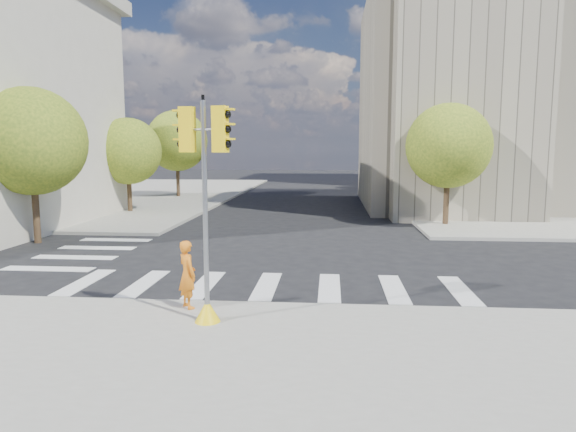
# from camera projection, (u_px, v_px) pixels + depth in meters

# --- Properties ---
(ground) EXTENTS (160.00, 160.00, 0.00)m
(ground) POSITION_uv_depth(u_px,v_px,m) (277.00, 270.00, 16.65)
(ground) COLOR black
(ground) RESTS_ON ground
(sidewalk_far_right) EXTENTS (28.00, 40.00, 0.15)m
(sidewalk_far_right) POSITION_uv_depth(u_px,v_px,m) (562.00, 198.00, 40.69)
(sidewalk_far_right) COLOR gray
(sidewalk_far_right) RESTS_ON ground
(sidewalk_far_left) EXTENTS (28.00, 40.00, 0.15)m
(sidewalk_far_left) POSITION_uv_depth(u_px,v_px,m) (77.00, 194.00, 43.98)
(sidewalk_far_left) COLOR gray
(sidewalk_far_left) RESTS_ON ground
(civic_building) EXTENTS (26.00, 16.00, 19.39)m
(civic_building) POSITION_uv_depth(u_px,v_px,m) (546.00, 97.00, 33.32)
(civic_building) COLOR gray
(civic_building) RESTS_ON ground
(office_tower) EXTENTS (20.00, 18.00, 30.00)m
(office_tower) POSITION_uv_depth(u_px,v_px,m) (524.00, 44.00, 54.40)
(office_tower) COLOR #9EA0A3
(office_tower) RESTS_ON ground
(tree_lw_near) EXTENTS (4.40, 4.40, 6.41)m
(tree_lw_near) POSITION_uv_depth(u_px,v_px,m) (32.00, 142.00, 20.93)
(tree_lw_near) COLOR #382616
(tree_lw_near) RESTS_ON ground
(tree_lw_mid) EXTENTS (4.00, 4.00, 5.77)m
(tree_lw_mid) POSITION_uv_depth(u_px,v_px,m) (128.00, 151.00, 30.86)
(tree_lw_mid) COLOR #382616
(tree_lw_mid) RESTS_ON ground
(tree_lw_far) EXTENTS (4.80, 4.80, 6.95)m
(tree_lw_far) POSITION_uv_depth(u_px,v_px,m) (177.00, 141.00, 40.64)
(tree_lw_far) COLOR #382616
(tree_lw_far) RESTS_ON ground
(tree_re_near) EXTENTS (4.20, 4.20, 6.16)m
(tree_re_near) POSITION_uv_depth(u_px,v_px,m) (448.00, 146.00, 25.39)
(tree_re_near) COLOR #382616
(tree_re_near) RESTS_ON ground
(tree_re_mid) EXTENTS (4.60, 4.60, 6.66)m
(tree_re_mid) POSITION_uv_depth(u_px,v_px,m) (411.00, 143.00, 37.21)
(tree_re_mid) COLOR #382616
(tree_re_mid) RESTS_ON ground
(tree_re_far) EXTENTS (4.00, 4.00, 5.88)m
(tree_re_far) POSITION_uv_depth(u_px,v_px,m) (392.00, 149.00, 49.13)
(tree_re_far) COLOR #382616
(tree_re_far) RESTS_ON ground
(lamp_near) EXTENTS (0.35, 0.18, 8.11)m
(lamp_near) POSITION_uv_depth(u_px,v_px,m) (442.00, 137.00, 29.24)
(lamp_near) COLOR black
(lamp_near) RESTS_ON sidewalk_far_right
(lamp_far) EXTENTS (0.35, 0.18, 8.11)m
(lamp_far) POSITION_uv_depth(u_px,v_px,m) (406.00, 141.00, 43.07)
(lamp_far) COLOR black
(lamp_far) RESTS_ON sidewalk_far_right
(traffic_signal) EXTENTS (1.08, 0.56, 4.87)m
(traffic_signal) POSITION_uv_depth(u_px,v_px,m) (206.00, 228.00, 10.96)
(traffic_signal) COLOR yellow
(traffic_signal) RESTS_ON sidewalk_near
(photographer) EXTENTS (0.68, 0.70, 1.62)m
(photographer) POSITION_uv_depth(u_px,v_px,m) (187.00, 274.00, 12.12)
(photographer) COLOR orange
(photographer) RESTS_ON sidewalk_near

